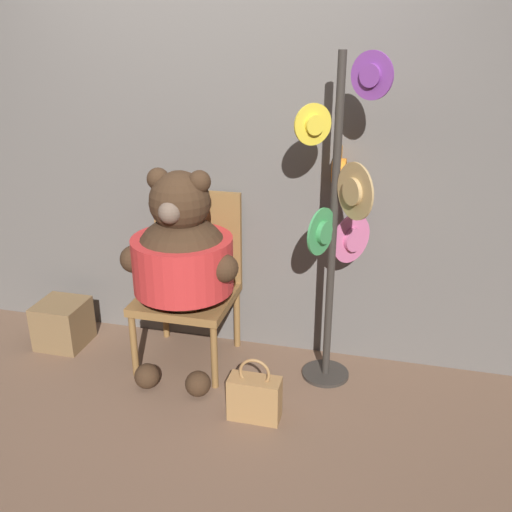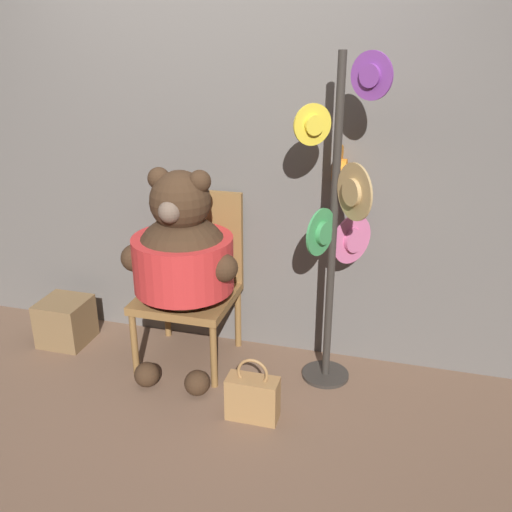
{
  "view_description": "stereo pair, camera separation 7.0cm",
  "coord_description": "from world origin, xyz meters",
  "px_view_note": "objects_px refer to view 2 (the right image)",
  "views": [
    {
      "loc": [
        1.0,
        -2.62,
        1.97
      ],
      "look_at": [
        0.28,
        0.25,
        0.76
      ],
      "focal_mm": 40.0,
      "sensor_mm": 36.0,
      "label": 1
    },
    {
      "loc": [
        1.07,
        -2.61,
        1.97
      ],
      "look_at": [
        0.28,
        0.25,
        0.76
      ],
      "focal_mm": 40.0,
      "sensor_mm": 36.0,
      "label": 2
    }
  ],
  "objects_px": {
    "chair": "(192,275)",
    "handbag_on_ground": "(253,397)",
    "hat_display_rack": "(338,217)",
    "teddy_bear": "(183,257)"
  },
  "relations": [
    {
      "from": "hat_display_rack",
      "to": "handbag_on_ground",
      "type": "distance_m",
      "value": 1.06
    },
    {
      "from": "hat_display_rack",
      "to": "handbag_on_ground",
      "type": "bearing_deg",
      "value": -124.76
    },
    {
      "from": "chair",
      "to": "handbag_on_ground",
      "type": "bearing_deg",
      "value": -45.58
    },
    {
      "from": "teddy_bear",
      "to": "hat_display_rack",
      "type": "relative_size",
      "value": 0.67
    },
    {
      "from": "chair",
      "to": "teddy_bear",
      "type": "distance_m",
      "value": 0.27
    },
    {
      "from": "handbag_on_ground",
      "to": "teddy_bear",
      "type": "bearing_deg",
      "value": 144.72
    },
    {
      "from": "chair",
      "to": "handbag_on_ground",
      "type": "height_order",
      "value": "chair"
    },
    {
      "from": "chair",
      "to": "handbag_on_ground",
      "type": "xyz_separation_m",
      "value": [
        0.54,
        -0.55,
        -0.41
      ]
    },
    {
      "from": "teddy_bear",
      "to": "handbag_on_ground",
      "type": "bearing_deg",
      "value": -35.28
    },
    {
      "from": "chair",
      "to": "teddy_bear",
      "type": "bearing_deg",
      "value": -82.57
    }
  ]
}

